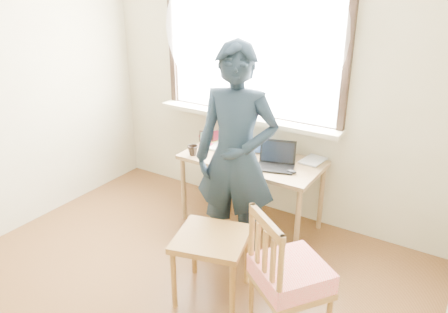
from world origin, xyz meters
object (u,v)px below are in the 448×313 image
Objects in this scene: work_chair at (211,246)px; side_chair at (289,276)px; mug_white at (242,145)px; desk at (252,165)px; laptop at (276,161)px; mug_dark at (193,150)px; person at (236,158)px.

work_chair is 0.63m from side_chair.
mug_white is 0.19× the size of work_chair.
desk is 11.17× the size of mug_white.
desk is 0.28m from laptop.
mug_dark is 1.63m from side_chair.
laptop is 0.76m from mug_dark.
mug_white is at bearing 130.28° from side_chair.
mug_dark is (-0.74, -0.18, -0.01)m from laptop.
laptop is 0.62× the size of work_chair.
person reaches higher than laptop.
laptop is at bearing 119.97° from side_chair.
laptop is 0.51m from person.
person is (0.32, -0.65, 0.17)m from mug_white.
side_chair is (0.87, -1.10, -0.11)m from desk.
mug_dark is at bearing -166.23° from laptop.
laptop is 0.47m from mug_white.
desk is 12.71× the size of mug_dark.
person reaches higher than work_chair.
side_chair is at bearing -33.02° from mug_dark.
side_chair is (1.05, -1.24, -0.22)m from mug_white.
side_chair is 0.52× the size of person.
desk is 1.35× the size of side_chair.
desk is 3.38× the size of laptop.
work_chair is at bearing -47.37° from mug_dark.
mug_white is 0.47m from mug_dark.
mug_dark is 0.16× the size of work_chair.
work_chair is (0.73, -0.79, -0.29)m from mug_dark.
side_chair is (1.35, -0.88, -0.23)m from mug_dark.
mug_dark is 0.71m from person.
mug_dark is at bearing 146.98° from side_chair.
mug_white is 0.74m from person.
mug_white is (-0.18, 0.14, 0.11)m from desk.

